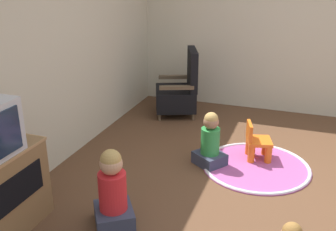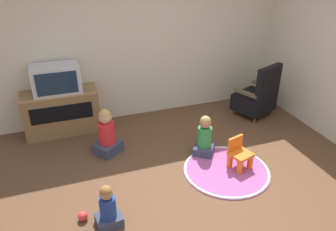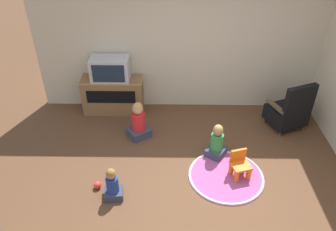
{
  "view_description": "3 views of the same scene",
  "coord_description": "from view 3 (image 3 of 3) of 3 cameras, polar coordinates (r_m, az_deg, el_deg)",
  "views": [
    {
      "loc": [
        -3.49,
        -0.06,
        2.07
      ],
      "look_at": [
        -0.43,
        1.03,
        0.82
      ],
      "focal_mm": 42.0,
      "sensor_mm": 36.0,
      "label": 1
    },
    {
      "loc": [
        -1.52,
        -2.81,
        2.73
      ],
      "look_at": [
        -0.27,
        0.74,
        0.76
      ],
      "focal_mm": 35.0,
      "sensor_mm": 36.0,
      "label": 2
    },
    {
      "loc": [
        -0.42,
        -3.34,
        3.64
      ],
      "look_at": [
        -0.49,
        1.08,
        0.61
      ],
      "focal_mm": 35.0,
      "sensor_mm": 36.0,
      "label": 3
    }
  ],
  "objects": [
    {
      "name": "ground_plane",
      "position": [
        4.96,
        5.6,
        -13.02
      ],
      "size": [
        30.0,
        30.0,
        0.0
      ],
      "primitive_type": "plane",
      "color": "brown"
    },
    {
      "name": "wall_back",
      "position": [
        6.21,
        2.23,
        12.96
      ],
      "size": [
        5.46,
        0.12,
        2.74
      ],
      "color": "beige",
      "rests_on": "ground_plane"
    },
    {
      "name": "tv_cabinet",
      "position": [
        6.48,
        -9.54,
        3.62
      ],
      "size": [
        1.17,
        0.44,
        0.72
      ],
      "color": "brown",
      "rests_on": "ground_plane"
    },
    {
      "name": "television",
      "position": [
        6.21,
        -10.05,
        8.02
      ],
      "size": [
        0.71,
        0.42,
        0.43
      ],
      "color": "#B7B7BC",
      "rests_on": "tv_cabinet"
    },
    {
      "name": "black_armchair",
      "position": [
        6.32,
        20.32,
        0.69
      ],
      "size": [
        0.78,
        0.75,
        0.96
      ],
      "rotation": [
        0.0,
        0.0,
        3.53
      ],
      "color": "brown",
      "rests_on": "ground_plane"
    },
    {
      "name": "yellow_kid_chair",
      "position": [
        5.16,
        12.41,
        -8.65
      ],
      "size": [
        0.34,
        0.33,
        0.44
      ],
      "rotation": [
        0.0,
        0.0,
        0.28
      ],
      "color": "orange",
      "rests_on": "ground_plane"
    },
    {
      "name": "play_mat",
      "position": [
        5.22,
        10.05,
        -10.31
      ],
      "size": [
        1.17,
        1.17,
        0.04
      ],
      "color": "#A54C8C",
      "rests_on": "ground_plane"
    },
    {
      "name": "child_watching_left",
      "position": [
        5.76,
        -5.14,
        -1.17
      ],
      "size": [
        0.47,
        0.46,
        0.7
      ],
      "rotation": [
        0.0,
        0.0,
        0.61
      ],
      "color": "#33384C",
      "rests_on": "ground_plane"
    },
    {
      "name": "child_watching_center",
      "position": [
        5.4,
        8.5,
        -4.7
      ],
      "size": [
        0.4,
        0.41,
        0.61
      ],
      "rotation": [
        0.0,
        0.0,
        0.96
      ],
      "color": "#33384C",
      "rests_on": "ground_plane"
    },
    {
      "name": "child_watching_right",
      "position": [
        4.77,
        -9.65,
        -11.87
      ],
      "size": [
        0.3,
        0.27,
        0.53
      ],
      "rotation": [
        0.0,
        0.0,
        0.14
      ],
      "color": "#33384C",
      "rests_on": "ground_plane"
    },
    {
      "name": "toy_ball",
      "position": [
        5.05,
        -12.2,
        -11.76
      ],
      "size": [
        0.11,
        0.11,
        0.11
      ],
      "color": "red",
      "rests_on": "ground_plane"
    }
  ]
}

